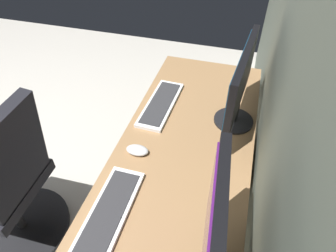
# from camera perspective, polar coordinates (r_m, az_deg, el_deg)

# --- Properties ---
(wall_back) EXTENTS (4.96, 0.10, 2.60)m
(wall_back) POSITION_cam_1_polar(r_m,az_deg,el_deg) (0.87, 27.10, 8.10)
(wall_back) COLOR slate
(wall_back) RESTS_ON ground
(desk) EXTENTS (1.82, 0.63, 0.73)m
(desk) POSITION_cam_1_polar(r_m,az_deg,el_deg) (1.36, 2.05, -9.59)
(desk) COLOR #936D47
(desk) RESTS_ON ground
(drawer_pedestal) EXTENTS (0.40, 0.51, 0.69)m
(drawer_pedestal) POSITION_cam_1_polar(r_m,az_deg,el_deg) (1.73, 4.50, -10.44)
(drawer_pedestal) COLOR #936D47
(drawer_pedestal) RESTS_ON ground
(monitor_primary) EXTENTS (0.56, 0.20, 0.40)m
(monitor_primary) POSITION_cam_1_polar(r_m,az_deg,el_deg) (1.40, 13.95, 8.09)
(monitor_primary) COLOR black
(monitor_primary) RESTS_ON desk
(keyboard_main) EXTENTS (0.42, 0.15, 0.02)m
(keyboard_main) POSITION_cam_1_polar(r_m,az_deg,el_deg) (1.60, -1.42, 4.35)
(keyboard_main) COLOR silver
(keyboard_main) RESTS_ON desk
(keyboard_spare) EXTENTS (0.42, 0.14, 0.02)m
(keyboard_spare) POSITION_cam_1_polar(r_m,az_deg,el_deg) (1.17, -11.48, -16.32)
(keyboard_spare) COLOR silver
(keyboard_spare) RESTS_ON desk
(mouse_main) EXTENTS (0.06, 0.10, 0.03)m
(mouse_main) POSITION_cam_1_polar(r_m,az_deg,el_deg) (1.34, -6.02, -4.72)
(mouse_main) COLOR silver
(mouse_main) RESTS_ON desk
(office_chair) EXTENTS (0.56, 0.56, 0.97)m
(office_chair) POSITION_cam_1_polar(r_m,az_deg,el_deg) (1.76, -28.67, -10.91)
(office_chair) COLOR black
(office_chair) RESTS_ON ground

